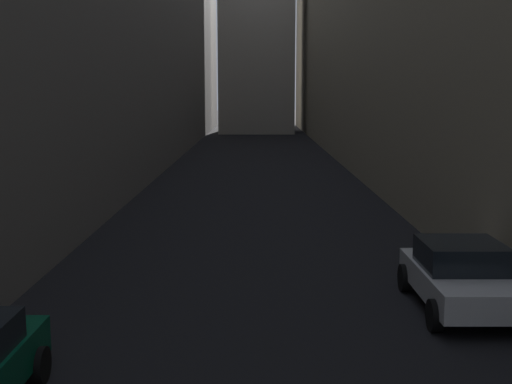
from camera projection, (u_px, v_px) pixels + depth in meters
name	position (u px, v px, depth m)	size (l,w,h in m)	color
ground_plane	(254.00, 174.00, 38.81)	(264.00, 264.00, 0.00)	black
building_block_left	(43.00, 13.00, 39.37)	(13.68, 108.00, 18.51)	slate
parked_car_right_far	(458.00, 275.00, 14.59)	(2.05, 3.98, 1.48)	silver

